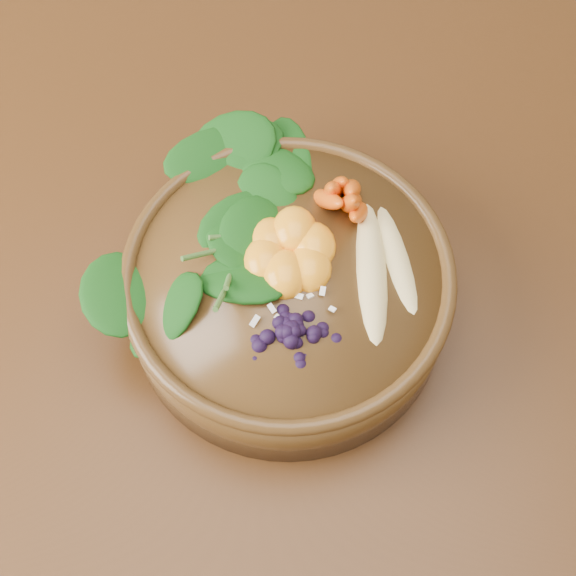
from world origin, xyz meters
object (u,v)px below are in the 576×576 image
Objects in this scene: carrot_cluster at (345,169)px; dining_table at (329,283)px; kale_heap at (234,201)px; mandarin_cluster at (290,244)px; banana_halves at (386,257)px; stoneware_bowl at (288,293)px; blueberry_pile at (294,325)px.

dining_table is at bearing -151.25° from carrot_cluster.
kale_heap reaches higher than mandarin_cluster.
mandarin_cluster is (-0.05, -0.07, -0.03)m from carrot_cluster.
carrot_cluster is 0.09m from banana_halves.
kale_heap reaches higher than banana_halves.
stoneware_bowl is 1.53× the size of kale_heap.
kale_heap is 0.14m from blueberry_pile.
carrot_cluster is (0.06, 0.09, 0.09)m from stoneware_bowl.
stoneware_bowl is (-0.05, -0.08, 0.14)m from dining_table.
dining_table is 18.10× the size of carrot_cluster.
carrot_cluster is at bearing 71.10° from blueberry_pile.
kale_heap is 2.38× the size of carrot_cluster.
blueberry_pile reaches higher than mandarin_cluster.
carrot_cluster is (0.01, 0.00, 0.22)m from dining_table.
blueberry_pile is (0.00, -0.07, 0.07)m from stoneware_bowl.
kale_heap is at bearing 138.87° from mandarin_cluster.
carrot_cluster is (0.11, 0.02, 0.02)m from kale_heap.
blueberry_pile is (0.05, -0.13, -0.00)m from kale_heap.
dining_table is 15.74× the size of mandarin_cluster.
carrot_cluster is 0.87× the size of mandarin_cluster.
carrot_cluster is at bearing 11.17° from kale_heap.
carrot_cluster reaches higher than kale_heap.
blueberry_pile is at bearing -86.49° from stoneware_bowl.
banana_halves is at bearing -9.09° from mandarin_cluster.
dining_table is 0.21m from mandarin_cluster.
blueberry_pile is at bearing -88.61° from mandarin_cluster.
dining_table is 0.23m from kale_heap.
stoneware_bowl is 0.06m from mandarin_cluster.
mandarin_cluster is (-0.09, 0.01, 0.00)m from banana_halves.
carrot_cluster is at bearing 29.41° from dining_table.
banana_halves is at bearing 3.40° from stoneware_bowl.
dining_table is 4.99× the size of stoneware_bowl.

